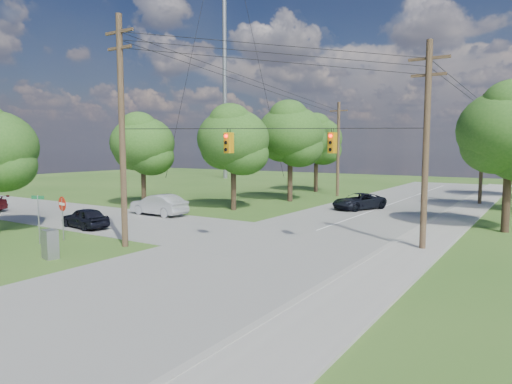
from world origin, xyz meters
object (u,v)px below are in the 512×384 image
Objects in this scene: pole_north_w at (338,148)px; car_cross_dark at (85,218)px; pole_north_e at (482,149)px; car_main_north at (359,201)px; pole_ne at (426,143)px; car_cross_silver at (159,205)px; do_not_enter_sign at (62,209)px; control_cabinet at (50,244)px; pole_sw at (122,128)px.

car_cross_dark is at bearing -102.42° from pole_north_w.
pole_north_e reaches higher than car_main_north.
pole_ne reaches higher than pole_north_w.
pole_ne is 2.15× the size of car_main_north.
car_cross_silver is 1.97× the size of do_not_enter_sign.
do_not_enter_sign is at bearing -120.10° from pole_north_e.
car_cross_silver is at bearing 111.04° from do_not_enter_sign.
pole_north_w is at bearing 175.49° from car_cross_dark.
pole_north_e is 12.99m from car_main_north.
do_not_enter_sign is (-3.26, 2.91, 1.12)m from control_cabinet.
car_cross_dark is 2.83× the size of control_cabinet.
pole_sw is 21.90m from car_main_north.
pole_sw reaches higher than pole_north_w.
pole_north_e reaches higher than car_cross_silver.
car_cross_silver is (0.02, 6.60, 0.14)m from car_cross_dark.
car_cross_silver is (-5.99, -20.70, -4.29)m from pole_north_w.
pole_sw is 8.77m from car_cross_dark.
pole_north_e is at bearing 0.00° from pole_north_w.
control_cabinet is (5.51, -12.65, -0.15)m from car_cross_silver.
pole_sw is 4.80× the size of do_not_enter_sign.
pole_north_e is at bearing 67.92° from do_not_enter_sign.
pole_sw reaches higher than control_cabinet.
car_cross_silver is (-19.89, -20.70, -4.29)m from pole_north_e.
car_main_north is (-8.15, 12.91, -4.76)m from pole_ne.
car_cross_silver is at bearing -106.15° from pole_north_w.
pole_north_e is 7.24× the size of control_cabinet.
pole_ne is (13.50, 7.60, -0.76)m from pole_sw.
pole_north_e reaches higher than do_not_enter_sign.
pole_sw reaches higher than car_cross_dark.
do_not_enter_sign reaches higher than car_cross_silver.
pole_ne is 2.69× the size of car_cross_dark.
pole_sw is 29.62m from pole_north_w.
car_main_north is at bearing 87.17° from control_cabinet.
car_main_north is (11.74, 11.61, -0.13)m from car_cross_silver.
pole_north_w is 11.63m from car_main_north.
do_not_enter_sign is (-17.64, -30.44, -3.32)m from pole_north_e.
pole_ne is at bearing 89.69° from car_cross_silver.
control_cabinet is (-14.38, -33.35, -4.44)m from pole_north_e.
pole_ne is 26.03m from pole_north_w.
do_not_enter_sign is (-9.49, -21.34, 1.10)m from car_main_north.
car_cross_dark is (-6.01, -27.30, -4.43)m from pole_north_w.
pole_sw is 1.14× the size of pole_ne.
do_not_enter_sign is at bearing -154.44° from pole_ne.
control_cabinet is (-0.48, -33.35, -4.44)m from pole_north_w.
pole_ne reaches higher than car_cross_dark.
do_not_enter_sign is at bearing -168.58° from pole_sw.
pole_sw is 15.51m from pole_ne.
car_cross_silver is at bearing 125.12° from control_cabinet.
car_main_north is 25.04m from control_cabinet.
pole_north_w is (-0.40, 29.60, -1.10)m from pole_sw.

